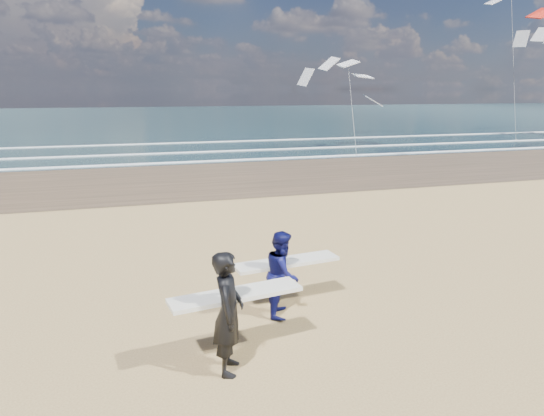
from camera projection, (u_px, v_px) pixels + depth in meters
name	position (u px, v px, depth m)	size (l,w,h in m)	color
wet_sand_strip	(485.00, 162.00, 30.14)	(220.00, 12.00, 0.01)	#493A27
ocean	(260.00, 116.00, 80.43)	(220.00, 100.00, 0.02)	#183236
foam_breakers	(399.00, 144.00, 39.53)	(220.00, 11.70, 0.05)	white
surfer_near	(229.00, 311.00, 7.59)	(2.25, 1.19, 2.01)	black
surfer_far	(283.00, 272.00, 9.58)	(2.25, 1.25, 1.72)	#0D0F4B
kite_1	(350.00, 89.00, 34.47)	(6.75, 4.84, 7.52)	slate
kite_5	(513.00, 43.00, 43.27)	(5.69, 4.73, 15.53)	slate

